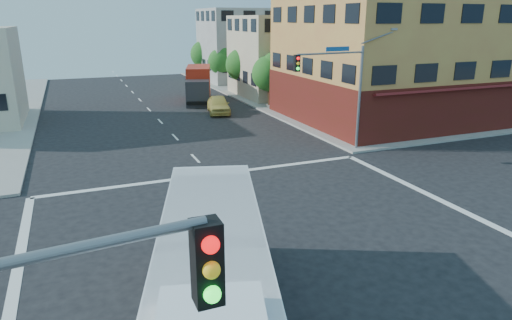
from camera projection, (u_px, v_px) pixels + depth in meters
name	position (u px, v px, depth m)	size (l,w,h in m)	color
ground	(280.00, 248.00, 18.04)	(120.00, 120.00, 0.00)	black
sidewalk_ne	(406.00, 85.00, 61.55)	(50.00, 50.00, 0.15)	#98958D
corner_building_ne	(399.00, 52.00, 39.82)	(18.10, 15.44, 14.00)	gold
building_east_near	(290.00, 56.00, 52.86)	(12.06, 10.06, 9.00)	#C0B592
building_east_far	(247.00, 45.00, 65.10)	(12.06, 10.06, 10.00)	#A8A7A2
signal_mast_ne	(340.00, 79.00, 29.21)	(7.91, 1.13, 8.07)	slate
street_tree_a	(271.00, 71.00, 45.95)	(3.60, 3.60, 5.53)	#382414
street_tree_b	(243.00, 63.00, 52.98)	(3.80, 3.80, 5.79)	#382414
street_tree_c	(222.00, 60.00, 60.15)	(3.40, 3.40, 5.29)	#382414
street_tree_d	(205.00, 53.00, 67.10)	(4.00, 4.00, 6.03)	#382414
transit_bus	(213.00, 307.00, 11.23)	(6.32, 13.15, 3.82)	black
box_truck	(199.00, 85.00, 49.25)	(4.65, 8.51, 3.68)	#2B2B30
parked_car	(218.00, 105.00, 43.45)	(1.95, 4.85, 1.65)	#D5C15A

